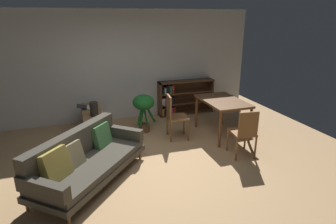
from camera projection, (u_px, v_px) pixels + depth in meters
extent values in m
plane|color=tan|center=(153.00, 166.00, 5.00)|extent=(8.16, 8.16, 0.00)
cube|color=silver|center=(122.00, 66.00, 6.98)|extent=(6.80, 0.10, 2.70)
cylinder|color=olive|center=(140.00, 154.00, 5.25)|extent=(0.04, 0.04, 0.15)
cylinder|color=olive|center=(69.00, 220.00, 3.55)|extent=(0.04, 0.04, 0.15)
cylinder|color=olive|center=(108.00, 148.00, 5.50)|extent=(0.04, 0.04, 0.15)
cylinder|color=olive|center=(27.00, 206.00, 3.81)|extent=(0.04, 0.04, 0.15)
cube|color=#474238|center=(92.00, 169.00, 4.49)|extent=(2.00, 2.12, 0.10)
cube|color=#474238|center=(91.00, 164.00, 4.46)|extent=(1.92, 2.04, 0.10)
cube|color=#474238|center=(73.00, 145.00, 4.49)|extent=(1.46, 1.63, 0.45)
cube|color=#474238|center=(123.00, 133.00, 5.26)|extent=(0.69, 0.63, 0.21)
cube|color=#474238|center=(42.00, 188.00, 3.55)|extent=(0.69, 0.63, 0.21)
cube|color=tan|center=(55.00, 165.00, 3.93)|extent=(0.48, 0.50, 0.46)
cube|color=tan|center=(72.00, 155.00, 4.27)|extent=(0.41, 0.42, 0.39)
cube|color=#4C894C|center=(102.00, 135.00, 4.95)|extent=(0.40, 0.42, 0.41)
cube|color=olive|center=(91.00, 115.00, 6.73)|extent=(0.41, 0.04, 0.58)
cube|color=olive|center=(96.00, 135.00, 5.55)|extent=(0.41, 0.04, 0.58)
cube|color=olive|center=(93.00, 125.00, 6.15)|extent=(0.41, 1.32, 0.04)
cube|color=olive|center=(92.00, 112.00, 6.05)|extent=(0.41, 1.36, 0.04)
cube|color=olive|center=(94.00, 135.00, 6.23)|extent=(0.41, 1.32, 0.04)
cube|color=silver|center=(92.00, 107.00, 6.31)|extent=(0.24, 0.30, 0.02)
cube|color=black|center=(82.00, 106.00, 6.25)|extent=(0.23, 0.29, 0.06)
cylinder|color=#2D2823|center=(94.00, 109.00, 5.73)|extent=(0.17, 0.17, 0.30)
cylinder|color=slate|center=(94.00, 106.00, 5.71)|extent=(0.09, 0.09, 0.01)
cylinder|color=brown|center=(144.00, 128.00, 6.47)|extent=(0.25, 0.25, 0.18)
cylinder|color=#1E6B28|center=(149.00, 112.00, 6.42)|extent=(0.32, 0.12, 0.57)
cylinder|color=#1E6B28|center=(145.00, 113.00, 6.48)|extent=(0.15, 0.25, 0.47)
cylinder|color=#1E6B28|center=(142.00, 114.00, 6.45)|extent=(0.09, 0.23, 0.46)
cylinder|color=#1E6B28|center=(141.00, 113.00, 6.32)|extent=(0.20, 0.07, 0.55)
cylinder|color=#1E6B28|center=(142.00, 116.00, 6.30)|extent=(0.15, 0.14, 0.47)
cylinder|color=#1E6B28|center=(146.00, 117.00, 6.33)|extent=(0.10, 0.16, 0.40)
ellipsoid|color=#1E6B28|center=(144.00, 102.00, 6.27)|extent=(0.49, 0.49, 0.34)
cylinder|color=brown|center=(196.00, 112.00, 6.62)|extent=(0.06, 0.06, 0.76)
cylinder|color=brown|center=(220.00, 130.00, 5.59)|extent=(0.06, 0.06, 0.76)
cylinder|color=brown|center=(223.00, 109.00, 6.83)|extent=(0.06, 0.06, 0.76)
cylinder|color=brown|center=(250.00, 126.00, 5.81)|extent=(0.06, 0.06, 0.76)
cube|color=brown|center=(223.00, 101.00, 6.08)|extent=(0.80, 1.24, 0.05)
cylinder|color=brown|center=(184.00, 124.00, 6.30)|extent=(0.04, 0.04, 0.46)
cylinder|color=brown|center=(188.00, 131.00, 5.93)|extent=(0.04, 0.04, 0.46)
cylinder|color=brown|center=(167.00, 125.00, 6.23)|extent=(0.04, 0.04, 0.46)
cylinder|color=brown|center=(171.00, 132.00, 5.87)|extent=(0.04, 0.04, 0.46)
cube|color=brown|center=(178.00, 117.00, 6.00)|extent=(0.47, 0.48, 0.04)
cube|color=brown|center=(169.00, 106.00, 5.89)|extent=(0.09, 0.39, 0.47)
cylinder|color=brown|center=(227.00, 140.00, 5.49)|extent=(0.04, 0.04, 0.44)
cylinder|color=brown|center=(245.00, 139.00, 5.57)|extent=(0.04, 0.04, 0.44)
cylinder|color=brown|center=(236.00, 150.00, 5.11)|extent=(0.04, 0.04, 0.44)
cylinder|color=brown|center=(255.00, 148.00, 5.18)|extent=(0.04, 0.04, 0.44)
cube|color=brown|center=(242.00, 132.00, 5.26)|extent=(0.46, 0.50, 0.04)
cube|color=brown|center=(248.00, 124.00, 4.99)|extent=(0.37, 0.08, 0.45)
cube|color=#56351E|center=(160.00, 100.00, 7.35)|extent=(0.04, 0.30, 0.91)
cube|color=#56351E|center=(211.00, 95.00, 7.80)|extent=(0.04, 0.30, 0.91)
cube|color=#56351E|center=(186.00, 81.00, 7.44)|extent=(1.52, 0.30, 0.04)
cube|color=#56351E|center=(186.00, 112.00, 7.72)|extent=(1.52, 0.30, 0.04)
cube|color=#56351E|center=(184.00, 96.00, 7.70)|extent=(1.48, 0.04, 0.91)
cube|color=#56351E|center=(186.00, 102.00, 7.63)|extent=(1.48, 0.29, 0.04)
cube|color=#56351E|center=(186.00, 92.00, 7.53)|extent=(1.48, 0.29, 0.04)
cube|color=orange|center=(162.00, 112.00, 7.45)|extent=(0.05, 0.19, 0.18)
cube|color=black|center=(164.00, 111.00, 7.46)|extent=(0.05, 0.19, 0.22)
cube|color=black|center=(166.00, 110.00, 7.49)|extent=(0.06, 0.25, 0.22)
cube|color=orange|center=(168.00, 110.00, 7.50)|extent=(0.06, 0.22, 0.24)
cube|color=#993884|center=(171.00, 110.00, 7.53)|extent=(0.05, 0.20, 0.18)
cube|color=red|center=(173.00, 110.00, 7.56)|extent=(0.05, 0.23, 0.19)
cube|color=silver|center=(163.00, 101.00, 7.37)|extent=(0.06, 0.20, 0.17)
cube|color=#993884|center=(165.00, 101.00, 7.39)|extent=(0.07, 0.20, 0.18)
cube|color=#993884|center=(168.00, 101.00, 7.41)|extent=(0.06, 0.19, 0.15)
cube|color=red|center=(170.00, 100.00, 7.43)|extent=(0.05, 0.24, 0.21)
cube|color=black|center=(172.00, 100.00, 7.44)|extent=(0.04, 0.20, 0.17)
cube|color=black|center=(173.00, 100.00, 7.46)|extent=(0.03, 0.22, 0.18)
cube|color=black|center=(162.00, 91.00, 7.28)|extent=(0.05, 0.23, 0.15)
cube|color=silver|center=(164.00, 90.00, 7.30)|extent=(0.04, 0.25, 0.15)
cube|color=black|center=(166.00, 90.00, 7.29)|extent=(0.05, 0.19, 0.19)
cube|color=black|center=(168.00, 89.00, 7.30)|extent=(0.05, 0.19, 0.24)
cube|color=#337F47|center=(170.00, 89.00, 7.33)|extent=(0.05, 0.20, 0.20)
cube|color=red|center=(172.00, 89.00, 7.35)|extent=(0.05, 0.21, 0.22)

